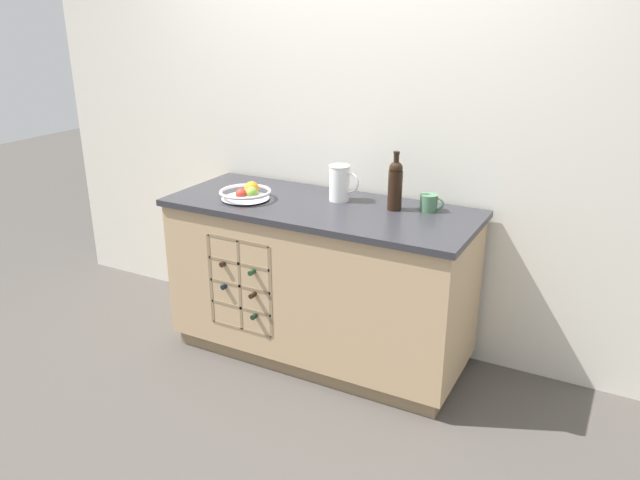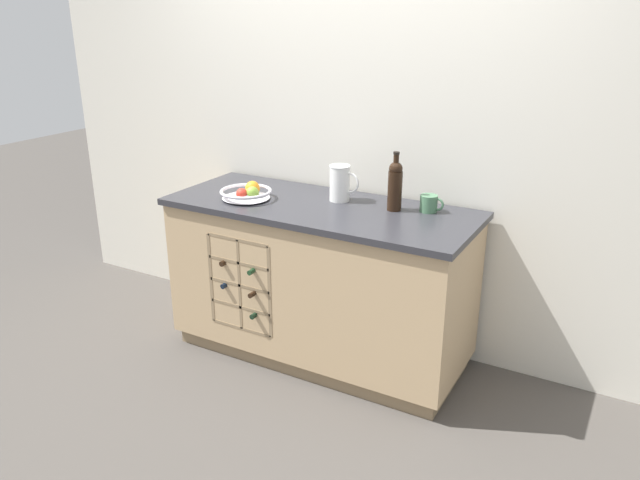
{
  "view_description": "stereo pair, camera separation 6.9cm",
  "coord_description": "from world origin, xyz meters",
  "px_view_note": "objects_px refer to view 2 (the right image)",
  "views": [
    {
      "loc": [
        1.52,
        -2.84,
        1.93
      ],
      "look_at": [
        0.0,
        0.0,
        0.72
      ],
      "focal_mm": 35.0,
      "sensor_mm": 36.0,
      "label": 1
    },
    {
      "loc": [
        1.58,
        -2.81,
        1.93
      ],
      "look_at": [
        0.0,
        0.0,
        0.72
      ],
      "focal_mm": 35.0,
      "sensor_mm": 36.0,
      "label": 2
    }
  ],
  "objects_px": {
    "white_pitcher": "(340,182)",
    "ceramic_mug": "(429,203)",
    "fruit_bowl": "(247,193)",
    "standing_wine_bottle": "(395,184)"
  },
  "relations": [
    {
      "from": "white_pitcher",
      "to": "ceramic_mug",
      "type": "distance_m",
      "value": 0.5
    },
    {
      "from": "fruit_bowl",
      "to": "white_pitcher",
      "type": "xyz_separation_m",
      "value": [
        0.46,
        0.23,
        0.07
      ]
    },
    {
      "from": "white_pitcher",
      "to": "standing_wine_bottle",
      "type": "distance_m",
      "value": 0.33
    },
    {
      "from": "white_pitcher",
      "to": "standing_wine_bottle",
      "type": "xyz_separation_m",
      "value": [
        0.33,
        -0.01,
        0.04
      ]
    },
    {
      "from": "fruit_bowl",
      "to": "ceramic_mug",
      "type": "distance_m",
      "value": 1.0
    },
    {
      "from": "ceramic_mug",
      "to": "standing_wine_bottle",
      "type": "xyz_separation_m",
      "value": [
        -0.17,
        -0.06,
        0.1
      ]
    },
    {
      "from": "white_pitcher",
      "to": "ceramic_mug",
      "type": "relative_size",
      "value": 1.55
    },
    {
      "from": "fruit_bowl",
      "to": "ceramic_mug",
      "type": "relative_size",
      "value": 2.25
    },
    {
      "from": "fruit_bowl",
      "to": "standing_wine_bottle",
      "type": "bearing_deg",
      "value": 15.4
    },
    {
      "from": "fruit_bowl",
      "to": "ceramic_mug",
      "type": "bearing_deg",
      "value": 16.31
    }
  ]
}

